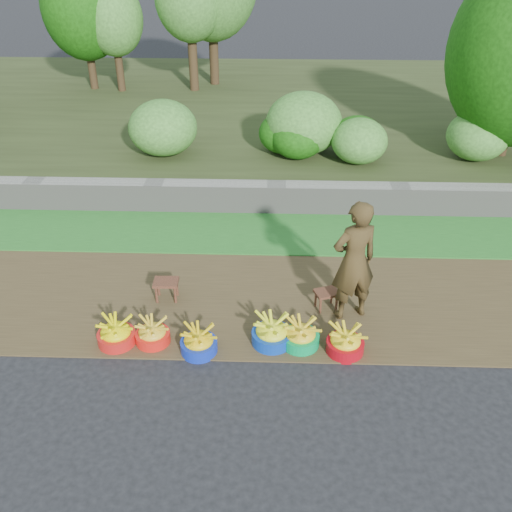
{
  "coord_description": "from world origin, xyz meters",
  "views": [
    {
      "loc": [
        -0.05,
        -5.32,
        4.86
      ],
      "look_at": [
        -0.28,
        1.3,
        0.75
      ],
      "focal_mm": 40.0,
      "sensor_mm": 36.0,
      "label": 1
    }
  ],
  "objects_px": {
    "basin_d": "(272,333)",
    "stool_right": "(327,295)",
    "basin_c": "(199,342)",
    "stool_left": "(166,285)",
    "vendor_woman": "(354,261)",
    "basin_b": "(152,334)",
    "basin_a": "(116,334)",
    "basin_e": "(300,335)",
    "basin_f": "(345,342)"
  },
  "relations": [
    {
      "from": "basin_b",
      "to": "basin_f",
      "type": "distance_m",
      "value": 2.47
    },
    {
      "from": "basin_c",
      "to": "vendor_woman",
      "type": "height_order",
      "value": "vendor_woman"
    },
    {
      "from": "basin_d",
      "to": "stool_right",
      "type": "bearing_deg",
      "value": 45.5
    },
    {
      "from": "basin_a",
      "to": "basin_b",
      "type": "height_order",
      "value": "basin_a"
    },
    {
      "from": "stool_right",
      "to": "basin_b",
      "type": "bearing_deg",
      "value": -160.72
    },
    {
      "from": "basin_c",
      "to": "basin_f",
      "type": "distance_m",
      "value": 1.85
    },
    {
      "from": "basin_c",
      "to": "basin_d",
      "type": "xyz_separation_m",
      "value": [
        0.92,
        0.19,
        0.02
      ]
    },
    {
      "from": "stool_left",
      "to": "basin_e",
      "type": "bearing_deg",
      "value": -26.39
    },
    {
      "from": "stool_left",
      "to": "stool_right",
      "type": "bearing_deg",
      "value": -3.6
    },
    {
      "from": "stool_left",
      "to": "stool_right",
      "type": "xyz_separation_m",
      "value": [
        2.26,
        -0.14,
        -0.02
      ]
    },
    {
      "from": "basin_f",
      "to": "stool_right",
      "type": "height_order",
      "value": "basin_f"
    },
    {
      "from": "basin_a",
      "to": "basin_f",
      "type": "distance_m",
      "value": 2.93
    },
    {
      "from": "basin_b",
      "to": "stool_left",
      "type": "relative_size",
      "value": 1.27
    },
    {
      "from": "basin_d",
      "to": "stool_left",
      "type": "distance_m",
      "value": 1.76
    },
    {
      "from": "basin_e",
      "to": "basin_b",
      "type": "bearing_deg",
      "value": -179.66
    },
    {
      "from": "basin_e",
      "to": "basin_f",
      "type": "distance_m",
      "value": 0.57
    },
    {
      "from": "basin_e",
      "to": "vendor_woman",
      "type": "height_order",
      "value": "vendor_woman"
    },
    {
      "from": "basin_e",
      "to": "basin_f",
      "type": "relative_size",
      "value": 1.01
    },
    {
      "from": "basin_b",
      "to": "basin_f",
      "type": "height_order",
      "value": "basin_f"
    },
    {
      "from": "stool_left",
      "to": "vendor_woman",
      "type": "xyz_separation_m",
      "value": [
        2.56,
        -0.28,
        0.62
      ]
    },
    {
      "from": "basin_a",
      "to": "vendor_woman",
      "type": "distance_m",
      "value": 3.22
    },
    {
      "from": "basin_c",
      "to": "basin_e",
      "type": "xyz_separation_m",
      "value": [
        1.29,
        0.17,
        0.01
      ]
    },
    {
      "from": "basin_d",
      "to": "stool_left",
      "type": "relative_size",
      "value": 1.48
    },
    {
      "from": "basin_c",
      "to": "basin_d",
      "type": "height_order",
      "value": "basin_d"
    },
    {
      "from": "basin_a",
      "to": "basin_d",
      "type": "xyz_separation_m",
      "value": [
        2.0,
        0.07,
        0.01
      ]
    },
    {
      "from": "basin_a",
      "to": "stool_right",
      "type": "bearing_deg",
      "value": 16.9
    },
    {
      "from": "vendor_woman",
      "to": "basin_e",
      "type": "bearing_deg",
      "value": 22.64
    },
    {
      "from": "basin_e",
      "to": "stool_left",
      "type": "relative_size",
      "value": 1.38
    },
    {
      "from": "basin_a",
      "to": "basin_c",
      "type": "xyz_separation_m",
      "value": [
        1.08,
        -0.12,
        -0.01
      ]
    },
    {
      "from": "basin_d",
      "to": "vendor_woman",
      "type": "bearing_deg",
      "value": 30.67
    },
    {
      "from": "stool_right",
      "to": "basin_a",
      "type": "bearing_deg",
      "value": -163.1
    },
    {
      "from": "basin_e",
      "to": "stool_right",
      "type": "bearing_deg",
      "value": 64.12
    },
    {
      "from": "basin_b",
      "to": "stool_right",
      "type": "distance_m",
      "value": 2.42
    },
    {
      "from": "basin_b",
      "to": "basin_f",
      "type": "relative_size",
      "value": 0.93
    },
    {
      "from": "basin_b",
      "to": "vendor_woman",
      "type": "distance_m",
      "value": 2.78
    },
    {
      "from": "basin_a",
      "to": "basin_d",
      "type": "relative_size",
      "value": 0.94
    },
    {
      "from": "vendor_woman",
      "to": "basin_d",
      "type": "bearing_deg",
      "value": 9.89
    },
    {
      "from": "basin_b",
      "to": "stool_left",
      "type": "bearing_deg",
      "value": 88.35
    },
    {
      "from": "basin_c",
      "to": "stool_left",
      "type": "bearing_deg",
      "value": 118.22
    },
    {
      "from": "basin_f",
      "to": "vendor_woman",
      "type": "relative_size",
      "value": 0.28
    },
    {
      "from": "basin_b",
      "to": "basin_c",
      "type": "distance_m",
      "value": 0.64
    },
    {
      "from": "basin_a",
      "to": "stool_left",
      "type": "bearing_deg",
      "value": 63.38
    },
    {
      "from": "basin_a",
      "to": "basin_f",
      "type": "bearing_deg",
      "value": -1.24
    },
    {
      "from": "basin_a",
      "to": "basin_e",
      "type": "xyz_separation_m",
      "value": [
        2.37,
        0.05,
        -0.0
      ]
    },
    {
      "from": "basin_c",
      "to": "stool_left",
      "type": "distance_m",
      "value": 1.25
    },
    {
      "from": "basin_a",
      "to": "basin_e",
      "type": "height_order",
      "value": "basin_a"
    },
    {
      "from": "basin_d",
      "to": "stool_left",
      "type": "height_order",
      "value": "basin_d"
    },
    {
      "from": "vendor_woman",
      "to": "stool_right",
      "type": "bearing_deg",
      "value": -44.8
    },
    {
      "from": "basin_b",
      "to": "basin_d",
      "type": "xyz_separation_m",
      "value": [
        1.54,
        0.04,
        0.02
      ]
    },
    {
      "from": "stool_right",
      "to": "vendor_woman",
      "type": "height_order",
      "value": "vendor_woman"
    }
  ]
}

